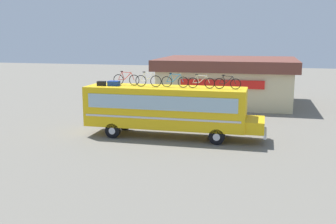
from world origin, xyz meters
TOP-DOWN VIEW (x-y plane):
  - ground_plane at (0.00, 0.00)m, footprint 120.00×120.00m
  - bus at (0.17, -0.00)m, footprint 11.41×2.64m
  - luggage_bag_1 at (-4.15, -0.37)m, footprint 0.52×0.34m
  - luggage_bag_2 at (-3.37, -0.19)m, footprint 0.71×0.53m
  - rooftop_bicycle_1 at (-2.69, 0.28)m, footprint 1.78×0.44m
  - rooftop_bicycle_2 at (-1.06, -0.15)m, footprint 1.71×0.44m
  - rooftop_bicycle_3 at (0.64, -0.04)m, footprint 1.74×0.44m
  - rooftop_bicycle_4 at (2.30, -0.09)m, footprint 1.69×0.44m
  - rooftop_bicycle_5 at (3.90, -0.08)m, footprint 1.62×0.44m
  - roadside_building at (2.56, 14.23)m, footprint 12.76×10.03m

SIDE VIEW (x-z plane):
  - ground_plane at x=0.00m, z-range 0.00..0.00m
  - bus at x=0.17m, z-range 0.30..3.52m
  - roadside_building at x=2.56m, z-range 0.06..4.34m
  - luggage_bag_1 at x=-4.15m, z-range 3.22..3.52m
  - luggage_bag_2 at x=-3.37m, z-range 3.22..3.53m
  - rooftop_bicycle_4 at x=2.30m, z-range 3.15..4.01m
  - rooftop_bicycle_5 at x=3.90m, z-range 3.15..4.02m
  - rooftop_bicycle_3 at x=0.64m, z-range 3.15..4.05m
  - rooftop_bicycle_1 at x=-2.69m, z-range 3.15..4.07m
  - rooftop_bicycle_2 at x=-1.06m, z-range 3.14..4.10m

